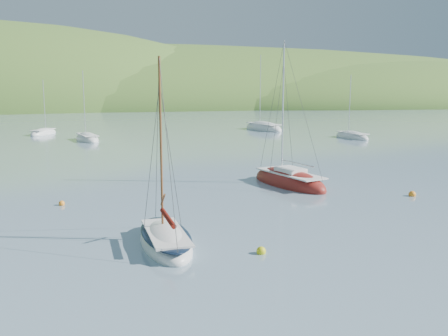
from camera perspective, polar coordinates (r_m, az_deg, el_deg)
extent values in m
plane|color=#7792A5|center=(24.25, 0.89, -9.29)|extent=(700.00, 700.00, 0.00)
ellipsoid|color=#396526|center=(192.56, -10.72, 7.20)|extent=(440.00, 110.00, 44.00)
ellipsoid|color=#396526|center=(205.84, 15.49, 7.17)|extent=(240.00, 100.00, 34.00)
ellipsoid|color=white|center=(25.01, -6.69, -8.49)|extent=(2.83, 6.56, 1.57)
cube|color=silver|center=(24.72, -6.66, -7.35)|extent=(2.13, 5.11, 0.10)
cylinder|color=brown|center=(24.70, -7.22, 2.66)|extent=(0.12, 0.12, 8.53)
ellipsoid|color=black|center=(24.86, -6.71, -7.48)|extent=(2.79, 6.49, 0.27)
cylinder|color=#67120B|center=(23.86, -6.44, -5.69)|extent=(0.48, 3.08, 0.24)
ellipsoid|color=maroon|center=(39.37, 7.44, -1.70)|extent=(5.21, 8.62, 2.25)
cube|color=silver|center=(39.10, 7.61, -0.61)|extent=(3.97, 6.69, 0.10)
cylinder|color=silver|center=(39.42, 6.75, 6.89)|extent=(0.12, 0.12, 10.19)
cube|color=silver|center=(39.05, 7.61, -0.26)|extent=(2.16, 2.64, 0.42)
cylinder|color=silver|center=(38.31, 8.39, 0.54)|extent=(1.31, 3.74, 0.09)
ellipsoid|color=white|center=(71.61, -15.36, 3.15)|extent=(4.52, 7.71, 1.99)
cube|color=silver|center=(71.40, -15.36, 3.70)|extent=(3.44, 5.99, 0.10)
cylinder|color=silver|center=(72.10, -15.70, 7.20)|extent=(0.12, 0.12, 8.74)
ellipsoid|color=white|center=(84.84, 4.54, 4.47)|extent=(5.98, 10.10, 2.59)
cube|color=silver|center=(84.60, 4.62, 5.07)|extent=(4.55, 7.85, 0.10)
cylinder|color=silver|center=(85.45, 4.17, 8.94)|extent=(0.12, 0.12, 11.45)
ellipsoid|color=white|center=(82.25, -19.94, 3.71)|extent=(4.51, 6.78, 1.75)
cube|color=silver|center=(82.08, -20.01, 4.14)|extent=(3.44, 5.26, 0.10)
cylinder|color=silver|center=(82.62, -19.85, 6.83)|extent=(0.12, 0.12, 7.68)
ellipsoid|color=white|center=(74.33, 14.41, 3.42)|extent=(3.59, 7.20, 1.88)
cube|color=silver|center=(74.15, 14.49, 3.92)|extent=(2.72, 5.60, 0.10)
cylinder|color=silver|center=(74.64, 14.18, 7.12)|extent=(0.12, 0.12, 8.26)
sphere|color=#D2D013|center=(23.71, 4.27, -9.46)|extent=(0.45, 0.45, 0.45)
sphere|color=orange|center=(37.66, 20.71, -2.84)|extent=(0.50, 0.50, 0.50)
sphere|color=orange|center=(34.31, -18.06, -3.87)|extent=(0.39, 0.39, 0.39)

